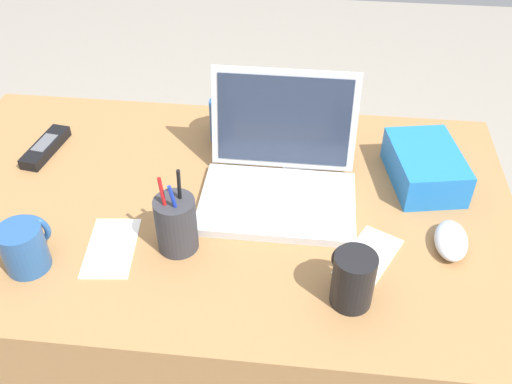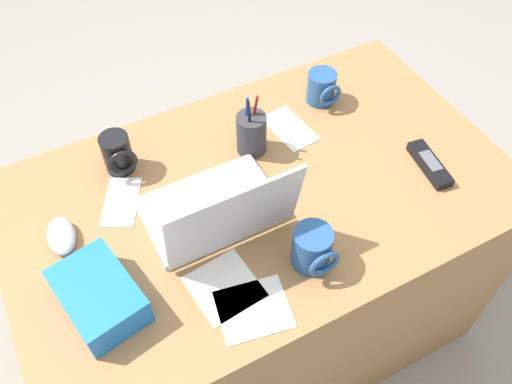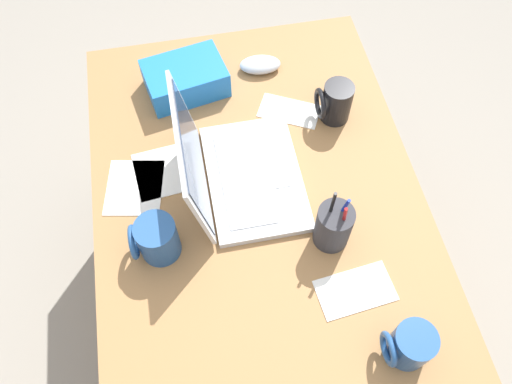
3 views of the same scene
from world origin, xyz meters
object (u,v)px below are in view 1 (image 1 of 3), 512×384
Objects in this scene: coffee_mug_tall at (24,247)px; cordless_phone at (46,147)px; snack_bag at (425,167)px; computer_mouse at (451,240)px; coffee_mug_spare at (353,277)px; pen_holder at (176,224)px; coffee_mug_white at (229,120)px; laptop at (280,173)px.

coffee_mug_tall is 0.36m from cordless_phone.
computer_mouse is at bearing -81.27° from snack_bag.
computer_mouse is at bearing 37.79° from coffee_mug_spare.
computer_mouse is at bearing -13.57° from cordless_phone.
cordless_phone is at bearing 144.07° from pen_holder.
cordless_phone is at bearing -166.41° from coffee_mug_white.
snack_bag is at bearing -0.89° from cordless_phone.
coffee_mug_tall is 0.87× the size of coffee_mug_spare.
computer_mouse is 0.55× the size of snack_bag.
coffee_mug_spare is at bearing -58.85° from coffee_mug_white.
pen_holder is (-0.18, -0.18, 0.01)m from laptop.
coffee_mug_tall is at bearing -163.57° from pen_holder.
coffee_mug_tall reaches higher than snack_bag.
snack_bag is (0.30, 0.07, -0.01)m from laptop.
coffee_mug_spare is 0.54× the size of snack_bag.
coffee_mug_spare is 0.78m from cordless_phone.
pen_holder is at bearing -97.00° from coffee_mug_white.
coffee_mug_white is at bearing 83.00° from pen_holder.
computer_mouse is 0.56m from coffee_mug_white.
laptop is 1.79× the size of pen_holder.
coffee_mug_tall is at bearing -164.47° from computer_mouse.
laptop reaches higher than computer_mouse.
laptop is 0.31m from coffee_mug_spare.
cordless_phone is (-0.88, 0.21, -0.00)m from computer_mouse.
pen_holder is 0.89× the size of snack_bag.
coffee_mug_tall is at bearing -149.34° from laptop.
coffee_mug_spare is (0.15, -0.28, 0.00)m from laptop.
coffee_mug_tall is 0.58× the size of cordless_phone.
snack_bag is at bearing 65.35° from coffee_mug_spare.
pen_holder is at bearing -168.05° from computer_mouse.
cordless_phone is 0.90× the size of pen_holder.
computer_mouse is 1.18× the size of coffee_mug_tall.
snack_bag is (0.48, 0.25, -0.02)m from pen_holder.
coffee_mug_white reaches higher than cordless_phone.
pen_holder is 0.54m from snack_bag.
laptop is 0.55m from cordless_phone.
coffee_mug_white reaches higher than computer_mouse.
coffee_mug_spare is at bearing -136.33° from computer_mouse.
cordless_phone is (-0.69, 0.36, -0.04)m from coffee_mug_spare.
laptop is 2.91× the size of computer_mouse.
laptop is 3.43× the size of coffee_mug_tall.
laptop reaches higher than pen_holder.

